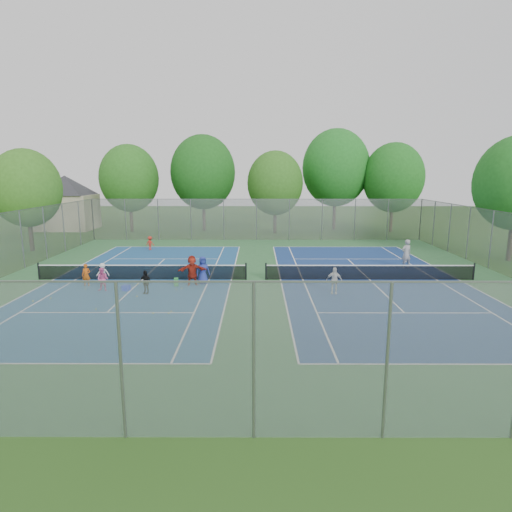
{
  "coord_description": "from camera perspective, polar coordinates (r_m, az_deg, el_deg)",
  "views": [
    {
      "loc": [
        0.08,
        -25.58,
        6.47
      ],
      "look_at": [
        0.0,
        1.0,
        1.3
      ],
      "focal_mm": 30.0,
      "sensor_mm": 36.0,
      "label": 1
    }
  ],
  "objects": [
    {
      "name": "tennis_ball_10",
      "position": [
        24.84,
        -25.68,
        -5.13
      ],
      "size": [
        0.07,
        0.07,
        0.07
      ],
      "primitive_type": "sphere",
      "color": "#D4F238",
      "rests_on": "ground"
    },
    {
      "name": "court_pad",
      "position": [
        26.39,
        -0.01,
        -3.17
      ],
      "size": [
        32.0,
        32.0,
        0.01
      ],
      "primitive_type": "cube",
      "color": "#306738",
      "rests_on": "ground"
    },
    {
      "name": "fence_south",
      "position": [
        10.58,
        -0.3,
        -13.99
      ],
      "size": [
        32.0,
        0.1,
        4.0
      ],
      "primitive_type": "cube",
      "color": "gray",
      "rests_on": "ground"
    },
    {
      "name": "child_far_baseline",
      "position": [
        37.5,
        -13.93,
        1.66
      ],
      "size": [
        0.87,
        0.66,
        1.19
      ],
      "primitive_type": "imported",
      "rotation": [
        0.0,
        0.0,
        2.82
      ],
      "color": "red",
      "rests_on": "ground"
    },
    {
      "name": "student_b",
      "position": [
        25.25,
        -19.75,
        -2.96
      ],
      "size": [
        0.68,
        0.55,
        1.32
      ],
      "primitive_type": "imported",
      "rotation": [
        0.0,
        0.0,
        -0.07
      ],
      "color": "#E25797",
      "rests_on": "ground"
    },
    {
      "name": "tennis_ball_4",
      "position": [
        24.7,
        -27.59,
        -5.38
      ],
      "size": [
        0.07,
        0.07,
        0.07
      ],
      "primitive_type": "sphere",
      "color": "#CED932",
      "rests_on": "ground"
    },
    {
      "name": "tennis_ball_2",
      "position": [
        24.61,
        -9.88,
        -4.32
      ],
      "size": [
        0.07,
        0.07,
        0.07
      ],
      "primitive_type": "sphere",
      "color": "#ABCD2F",
      "rests_on": "ground"
    },
    {
      "name": "tree_ne",
      "position": [
        49.87,
        17.86,
        9.91
      ],
      "size": [
        6.6,
        6.6,
        9.77
      ],
      "color": "#443326",
      "rests_on": "ground"
    },
    {
      "name": "teen_court_b",
      "position": [
        23.59,
        10.38,
        -3.23
      ],
      "size": [
        0.92,
        0.52,
        1.48
      ],
      "primitive_type": "imported",
      "rotation": [
        0.0,
        0.0,
        -0.19
      ],
      "color": "silver",
      "rests_on": "ground"
    },
    {
      "name": "court_left",
      "position": [
        27.32,
        -14.87,
        -3.04
      ],
      "size": [
        10.97,
        23.77,
        0.01
      ],
      "primitive_type": "cube",
      "color": "navy",
      "rests_on": "court_pad"
    },
    {
      "name": "instructor",
      "position": [
        31.19,
        19.39,
        0.28
      ],
      "size": [
        0.84,
        0.68,
        2.0
      ],
      "primitive_type": "imported",
      "rotation": [
        0.0,
        0.0,
        3.44
      ],
      "color": "#97989A",
      "rests_on": "ground"
    },
    {
      "name": "tree_nr",
      "position": [
        50.38,
        10.59,
        11.47
      ],
      "size": [
        7.6,
        7.6,
        11.42
      ],
      "color": "#443326",
      "rests_on": "ground"
    },
    {
      "name": "tennis_ball_3",
      "position": [
        25.99,
        -21.78,
        -4.14
      ],
      "size": [
        0.07,
        0.07,
        0.07
      ],
      "primitive_type": "sphere",
      "color": "#D4E635",
      "rests_on": "ground"
    },
    {
      "name": "student_d",
      "position": [
        23.96,
        -14.52,
        -3.42
      ],
      "size": [
        0.82,
        0.59,
        1.3
      ],
      "primitive_type": "imported",
      "rotation": [
        0.0,
        0.0,
        -0.41
      ],
      "color": "black",
      "rests_on": "ground"
    },
    {
      "name": "tennis_ball_8",
      "position": [
        20.65,
        -13.56,
        -7.47
      ],
      "size": [
        0.07,
        0.07,
        0.07
      ],
      "primitive_type": "sphere",
      "color": "#D1F037",
      "rests_on": "ground"
    },
    {
      "name": "tree_nw",
      "position": [
        49.63,
        -16.56,
        9.89
      ],
      "size": [
        6.4,
        6.4,
        9.58
      ],
      "color": "#443326",
      "rests_on": "ground"
    },
    {
      "name": "fence_north",
      "position": [
        41.82,
        0.07,
        4.87
      ],
      "size": [
        32.0,
        0.1,
        4.0
      ],
      "primitive_type": "cube",
      "color": "gray",
      "rests_on": "ground"
    },
    {
      "name": "tennis_ball_6",
      "position": [
        26.09,
        -15.52,
        -3.68
      ],
      "size": [
        0.07,
        0.07,
        0.07
      ],
      "primitive_type": "sphere",
      "color": "#C5DD33",
      "rests_on": "ground"
    },
    {
      "name": "tree_nc",
      "position": [
        46.64,
        2.57,
        9.67
      ],
      "size": [
        6.0,
        6.0,
        8.85
      ],
      "color": "#443326",
      "rests_on": "ground"
    },
    {
      "name": "student_a",
      "position": [
        26.68,
        -21.7,
        -2.38
      ],
      "size": [
        0.5,
        0.35,
        1.31
      ],
      "primitive_type": "imported",
      "rotation": [
        0.0,
        0.0,
        0.07
      ],
      "color": "#C15312",
      "rests_on": "ground"
    },
    {
      "name": "ball_hopper",
      "position": [
        25.27,
        -10.59,
        -3.44
      ],
      "size": [
        0.29,
        0.29,
        0.49
      ],
      "primitive_type": "cube",
      "rotation": [
        0.0,
        0.0,
        0.15
      ],
      "color": "#258B37",
      "rests_on": "ground"
    },
    {
      "name": "ball_crate",
      "position": [
        25.02,
        -16.93,
        -4.09
      ],
      "size": [
        0.46,
        0.46,
        0.32
      ],
      "primitive_type": "cube",
      "rotation": [
        0.0,
        0.0,
        -0.27
      ],
      "color": "#1934C0",
      "rests_on": "ground"
    },
    {
      "name": "tree_side_w",
      "position": [
        40.4,
        -28.31,
        7.97
      ],
      "size": [
        5.6,
        5.6,
        8.47
      ],
      "color": "#443326",
      "rests_on": "ground"
    },
    {
      "name": "student_f",
      "position": [
        25.18,
        -8.51,
        -1.93
      ],
      "size": [
        1.72,
        0.87,
        1.77
      ],
      "primitive_type": "imported",
      "rotation": [
        0.0,
        0.0,
        0.22
      ],
      "color": "maroon",
      "rests_on": "ground"
    },
    {
      "name": "tennis_ball_5",
      "position": [
        20.47,
        -11.58,
        -7.55
      ],
      "size": [
        0.07,
        0.07,
        0.07
      ],
      "primitive_type": "sphere",
      "color": "#BAE134",
      "rests_on": "ground"
    },
    {
      "name": "net_right",
      "position": [
        27.18,
        14.93,
        -2.16
      ],
      "size": [
        12.87,
        0.1,
        0.91
      ],
      "primitive_type": "cube",
      "color": "black",
      "rests_on": "ground"
    },
    {
      "name": "ground",
      "position": [
        26.39,
        -0.01,
        -3.19
      ],
      "size": [
        120.0,
        120.0,
        0.0
      ],
      "primitive_type": "plane",
      "color": "#295119",
      "rests_on": "ground"
    },
    {
      "name": "tennis_ball_1",
      "position": [
        22.04,
        -20.56,
        -6.7
      ],
      "size": [
        0.07,
        0.07,
        0.07
      ],
      "primitive_type": "sphere",
      "color": "#B3C72E",
      "rests_on": "ground"
    },
    {
      "name": "court_right",
      "position": [
        27.28,
        14.88,
        -3.06
      ],
      "size": [
        10.97,
        23.77,
        0.01
      ],
      "primitive_type": "cube",
      "color": "navy",
      "rests_on": "court_pad"
    },
    {
      "name": "house",
      "position": [
        54.33,
        -24.03,
        7.68
      ],
      "size": [
        11.03,
        11.03,
        7.3
      ],
      "color": "#B7A88C",
      "rests_on": "ground"
    },
    {
      "name": "net_left",
      "position": [
        27.22,
        -14.92,
        -2.14
      ],
      "size": [
        12.87,
        0.1,
        0.91
      ],
      "primitive_type": "cube",
      "color": "black",
      "rests_on": "ground"
    },
    {
      "name": "tennis_ball_11",
      "position": [
        23.58,
        -15.6,
        -5.25
      ],
      "size": [
        0.07,
        0.07,
        0.07
      ],
      "primitive_type": "sphere",
      "color": "#B3C22D",
      "rests_on": "ground"
    },
    {
      "name": "student_e",
      "position": [
        25.43,
        -7.1,
        -1.9
      ],
      "size": [
        0.96,
        0.82,
        1.66
      ],
      "primitive_type": "imported",
      "rotation": [
        0.0,
        0.0,
        0.43
      ],
      "color": "navy",
      "rests_on": "ground"
    },
    {
      "name": "tennis_ball_0",
      "position": [
        20.75,
        -11.24,
        -7.28
      ],
      "size": [
        0.07,
        0.07,
        0.07
      ],
      "primitive_type": "sphere",
      "color": "gold",
      "rests_on": "ground"
    },
    {
      "name": "tennis_ball_9",
      "position": [
        26.43,
        -19.63,
        -3.74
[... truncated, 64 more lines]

